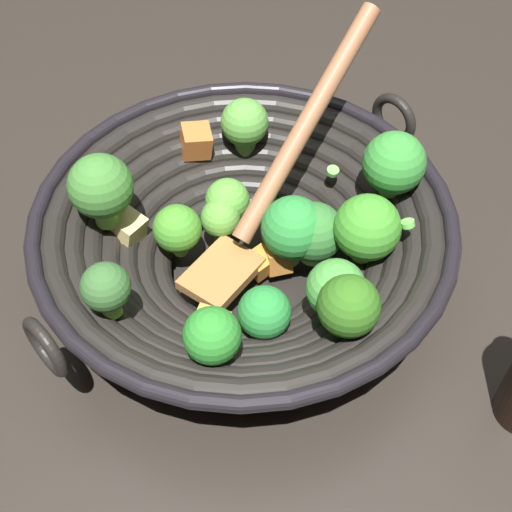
# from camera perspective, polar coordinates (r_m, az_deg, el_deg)

# --- Properties ---
(ground_plane) EXTENTS (4.00, 4.00, 0.00)m
(ground_plane) POSITION_cam_1_polar(r_m,az_deg,el_deg) (0.70, -0.97, -1.66)
(ground_plane) COLOR #28231E
(wok) EXTENTS (0.38, 0.38, 0.20)m
(wok) POSITION_cam_1_polar(r_m,az_deg,el_deg) (0.65, -0.77, 1.62)
(wok) COLOR black
(wok) RESTS_ON ground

